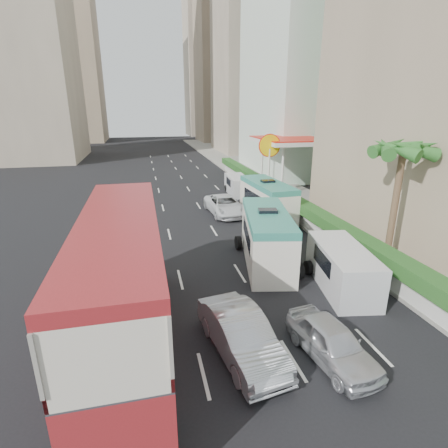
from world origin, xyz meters
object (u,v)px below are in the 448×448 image
object	(u,v)px
minibus_far	(267,201)
panel_van_near	(342,268)
shell_station	(289,165)
panel_van_far	(237,185)
palm_tree	(394,208)
car_silver_lane_a	(241,354)
van_asset	(225,214)
car_silver_lane_b	(330,358)
double_decker_bus	(124,287)
minibus_near	(267,238)

from	to	relation	value
minibus_far	panel_van_near	size ratio (longest dim) A/B	1.29
panel_van_near	shell_station	xyz separation A→B (m)	(5.94, 20.56, 1.72)
panel_van_far	palm_tree	world-z (taller)	palm_tree
car_silver_lane_a	van_asset	xyz separation A→B (m)	(3.46, 17.19, 0.00)
car_silver_lane_a	car_silver_lane_b	size ratio (longest dim) A/B	1.19
van_asset	panel_van_near	size ratio (longest dim) A/B	1.06
minibus_far	shell_station	bearing A→B (deg)	54.43
double_decker_bus	car_silver_lane_a	bearing A→B (deg)	-17.84
panel_van_far	palm_tree	size ratio (longest dim) A/B	0.71
panel_van_near	palm_tree	world-z (taller)	palm_tree
minibus_far	palm_tree	size ratio (longest dim) A/B	1.04
van_asset	minibus_near	distance (m)	10.03
minibus_far	car_silver_lane_a	bearing A→B (deg)	-116.35
double_decker_bus	panel_van_near	size ratio (longest dim) A/B	2.13
minibus_near	minibus_far	world-z (taller)	minibus_near
double_decker_bus	minibus_near	distance (m)	9.62
palm_tree	double_decker_bus	bearing A→B (deg)	-163.84
car_silver_lane_b	van_asset	bearing A→B (deg)	80.30
car_silver_lane_b	minibus_near	distance (m)	8.39
panel_van_far	palm_tree	distance (m)	19.12
car_silver_lane_b	palm_tree	xyz separation A→B (m)	(6.88, 6.22, 3.38)
car_silver_lane_a	minibus_far	distance (m)	16.59
van_asset	minibus_near	world-z (taller)	minibus_near
minibus_near	minibus_far	distance (m)	8.46
panel_van_far	panel_van_near	bearing A→B (deg)	-88.04
car_silver_lane_b	panel_van_far	xyz separation A→B (m)	(3.31, 24.84, 0.91)
car_silver_lane_a	shell_station	bearing A→B (deg)	54.08
car_silver_lane_b	van_asset	distance (m)	18.15
car_silver_lane_a	minibus_near	world-z (taller)	minibus_near
palm_tree	shell_station	distance (m)	19.14
van_asset	panel_van_far	size ratio (longest dim) A/B	1.19
double_decker_bus	palm_tree	distance (m)	14.39
minibus_far	panel_van_far	world-z (taller)	minibus_far
double_decker_bus	van_asset	size ratio (longest dim) A/B	2.02
van_asset	minibus_far	xyz separation A→B (m)	(2.97, -1.96, 1.48)
van_asset	shell_station	size ratio (longest dim) A/B	0.68
minibus_far	minibus_near	bearing A→B (deg)	-113.46
minibus_far	palm_tree	world-z (taller)	palm_tree
car_silver_lane_a	palm_tree	xyz separation A→B (m)	(9.90, 5.25, 3.38)
shell_station	panel_van_near	bearing A→B (deg)	-106.12
car_silver_lane_b	minibus_far	xyz separation A→B (m)	(3.41, 16.19, 1.48)
double_decker_bus	car_silver_lane_a	distance (m)	4.81
palm_tree	panel_van_near	bearing A→B (deg)	-157.33
minibus_near	palm_tree	bearing A→B (deg)	-5.65
minibus_near	panel_van_far	bearing A→B (deg)	92.38
van_asset	minibus_far	world-z (taller)	minibus_far
minibus_near	minibus_far	bearing A→B (deg)	81.92
minibus_near	car_silver_lane_b	bearing A→B (deg)	-81.63
panel_van_near	panel_van_far	bearing A→B (deg)	99.66
van_asset	panel_van_near	distance (m)	13.80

